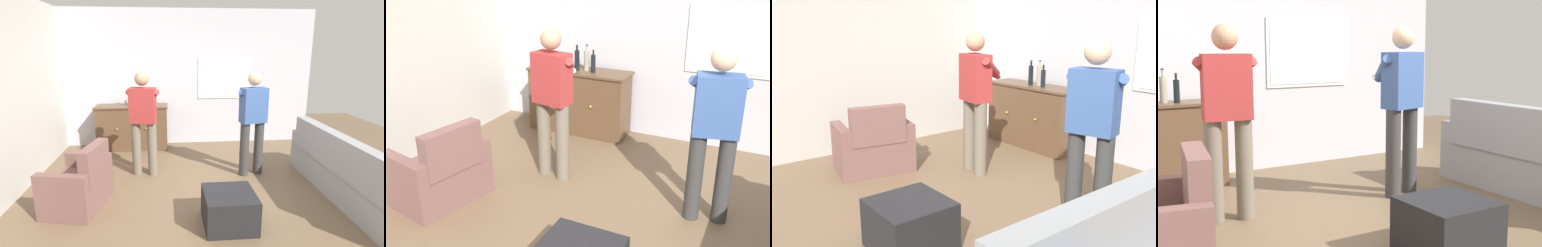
{
  "view_description": "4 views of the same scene",
  "coord_description": "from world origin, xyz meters",
  "views": [
    {
      "loc": [
        -0.53,
        -3.69,
        2.03
      ],
      "look_at": [
        -0.16,
        0.45,
        0.98
      ],
      "focal_mm": 28.0,
      "sensor_mm": 36.0,
      "label": 1
    },
    {
      "loc": [
        1.29,
        -2.87,
        2.37
      ],
      "look_at": [
        -0.28,
        0.36,
        0.95
      ],
      "focal_mm": 40.0,
      "sensor_mm": 36.0,
      "label": 2
    },
    {
      "loc": [
        2.95,
        -2.22,
        1.85
      ],
      "look_at": [
        -0.27,
        0.31,
        0.82
      ],
      "focal_mm": 40.0,
      "sensor_mm": 36.0,
      "label": 3
    },
    {
      "loc": [
        -2.35,
        -3.37,
        1.52
      ],
      "look_at": [
        -0.09,
        0.29,
        0.87
      ],
      "focal_mm": 50.0,
      "sensor_mm": 36.0,
      "label": 4
    }
  ],
  "objects": [
    {
      "name": "ground",
      "position": [
        0.0,
        0.0,
        0.0
      ],
      "size": [
        10.4,
        10.4,
        0.0
      ],
      "primitive_type": "plane",
      "color": "brown"
    },
    {
      "name": "wall_back_with_window",
      "position": [
        0.02,
        2.66,
        1.4
      ],
      "size": [
        5.2,
        0.15,
        2.8
      ],
      "color": "silver",
      "rests_on": "ground"
    },
    {
      "name": "armchair",
      "position": [
        -1.66,
        0.0,
        0.29
      ],
      "size": [
        0.8,
        0.99,
        0.85
      ],
      "color": "brown",
      "rests_on": "ground"
    },
    {
      "name": "sideboard_cabinet",
      "position": [
        -1.21,
        2.3,
        0.45
      ],
      "size": [
        1.44,
        0.49,
        0.9
      ],
      "color": "brown",
      "rests_on": "ground"
    },
    {
      "name": "bottle_wine_green",
      "position": [
        -0.98,
        2.25,
        1.03
      ],
      "size": [
        0.06,
        0.06,
        0.31
      ],
      "color": "black",
      "rests_on": "sideboard_cabinet"
    },
    {
      "name": "bottle_liquor_amber",
      "position": [
        -1.23,
        2.27,
        1.05
      ],
      "size": [
        0.07,
        0.07,
        0.35
      ],
      "color": "black",
      "rests_on": "sideboard_cabinet"
    },
    {
      "name": "bottle_spirits_clear",
      "position": [
        -1.1,
        2.31,
        1.05
      ],
      "size": [
        0.08,
        0.08,
        0.36
      ],
      "color": "gray",
      "rests_on": "sideboard_cabinet"
    },
    {
      "name": "person_standing_left",
      "position": [
        -0.88,
        0.97,
        0.94
      ],
      "size": [
        0.55,
        0.5,
        1.68
      ],
      "color": "#6B6051",
      "rests_on": "ground"
    },
    {
      "name": "person_standing_right",
      "position": [
        0.85,
        0.83,
        0.94
      ],
      "size": [
        0.54,
        0.51,
        1.68
      ],
      "color": "#383838",
      "rests_on": "ground"
    }
  ]
}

